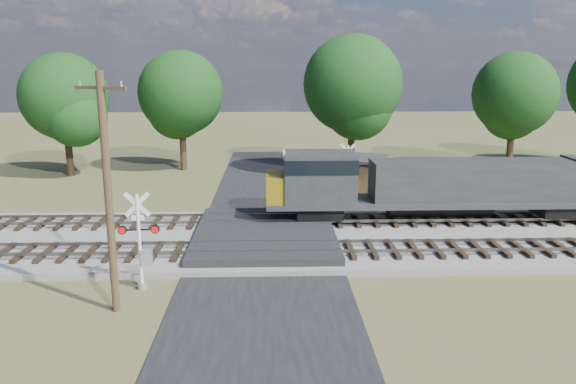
{
  "coord_description": "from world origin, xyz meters",
  "views": [
    {
      "loc": [
        0.33,
        -26.76,
        8.81
      ],
      "look_at": [
        1.21,
        2.0,
        2.24
      ],
      "focal_mm": 35.0,
      "sensor_mm": 36.0,
      "label": 1
    }
  ],
  "objects_px": {
    "utility_pole": "(108,189)",
    "equipment_shed": "(354,175)",
    "crossing_signal_near": "(142,249)",
    "crossing_signal_far": "(346,179)"
  },
  "relations": [
    {
      "from": "crossing_signal_near",
      "to": "utility_pole",
      "type": "bearing_deg",
      "value": -109.43
    },
    {
      "from": "crossing_signal_far",
      "to": "equipment_shed",
      "type": "distance_m",
      "value": 2.8
    },
    {
      "from": "crossing_signal_far",
      "to": "equipment_shed",
      "type": "bearing_deg",
      "value": -102.51
    },
    {
      "from": "crossing_signal_near",
      "to": "equipment_shed",
      "type": "bearing_deg",
      "value": 53.0
    },
    {
      "from": "crossing_signal_near",
      "to": "utility_pole",
      "type": "height_order",
      "value": "utility_pole"
    },
    {
      "from": "crossing_signal_near",
      "to": "crossing_signal_far",
      "type": "xyz_separation_m",
      "value": [
        9.9,
        13.73,
        -0.03
      ]
    },
    {
      "from": "crossing_signal_near",
      "to": "equipment_shed",
      "type": "distance_m",
      "value": 19.62
    },
    {
      "from": "crossing_signal_near",
      "to": "utility_pole",
      "type": "distance_m",
      "value": 3.57
    },
    {
      "from": "utility_pole",
      "to": "equipment_shed",
      "type": "xyz_separation_m",
      "value": [
        11.41,
        18.36,
        -3.21
      ]
    },
    {
      "from": "crossing_signal_far",
      "to": "equipment_shed",
      "type": "relative_size",
      "value": 0.76
    }
  ]
}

